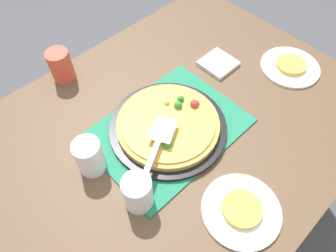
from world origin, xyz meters
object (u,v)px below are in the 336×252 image
object	(u,v)px
pizza_pan	(168,127)
pizza_server	(158,142)
pizza	(168,123)
served_slice_right	(291,64)
napkin_stack	(218,63)
plate_near_left	(241,210)
served_slice_left	(242,209)
cup_far	(138,193)
cup_corner	(61,66)
plate_far_right	(290,67)
cup_near	(90,157)

from	to	relation	value
pizza_pan	pizza_server	bearing A→B (deg)	28.75
pizza	served_slice_right	size ratio (longest dim) A/B	3.00
napkin_stack	plate_near_left	bearing A→B (deg)	47.06
served_slice_left	cup_far	world-z (taller)	cup_far
plate_near_left	cup_far	bearing A→B (deg)	-49.56
pizza	cup_corner	distance (m)	0.45
served_slice_left	cup_corner	bearing A→B (deg)	-84.99
pizza_pan	pizza_server	distance (m)	0.11
plate_far_right	cup_near	xyz separation A→B (m)	(0.79, -0.17, 0.06)
plate_far_right	plate_near_left	bearing A→B (deg)	21.05
pizza_pan	plate_far_right	xyz separation A→B (m)	(-0.53, 0.11, -0.01)
plate_far_right	cup_corner	distance (m)	0.85
plate_near_left	napkin_stack	world-z (taller)	napkin_stack
plate_far_right	cup_corner	bearing A→B (deg)	-40.35
pizza	served_slice_right	distance (m)	0.54
pizza	served_slice_left	xyz separation A→B (m)	(0.05, 0.34, -0.02)
served_slice_right	cup_corner	distance (m)	0.85
cup_near	cup_corner	xyz separation A→B (m)	(-0.14, -0.37, 0.00)
pizza_pan	pizza	world-z (taller)	pizza
served_slice_left	napkin_stack	xyz separation A→B (m)	(-0.39, -0.42, -0.01)
plate_near_left	served_slice_right	distance (m)	0.62
served_slice_left	napkin_stack	world-z (taller)	served_slice_left
cup_far	pizza_server	world-z (taller)	cup_far
cup_near	pizza_server	xyz separation A→B (m)	(-0.17, 0.10, 0.01)
pizza	cup_corner	world-z (taller)	cup_corner
plate_near_left	napkin_stack	distance (m)	0.58
served_slice_right	cup_far	bearing A→B (deg)	0.52
cup_far	napkin_stack	xyz separation A→B (m)	(-0.58, -0.21, -0.05)
plate_far_right	cup_near	distance (m)	0.81
pizza	served_slice_right	xyz separation A→B (m)	(-0.53, 0.11, -0.02)
cup_far	napkin_stack	world-z (taller)	cup_far
pizza	served_slice_left	size ratio (longest dim) A/B	3.00
served_slice_right	napkin_stack	bearing A→B (deg)	-47.30
cup_corner	pizza_server	distance (m)	0.48
cup_far	cup_near	bearing A→B (deg)	-81.23
cup_near	plate_far_right	bearing A→B (deg)	167.65
plate_near_left	plate_far_right	xyz separation A→B (m)	(-0.58, -0.22, 0.00)
cup_near	pizza_server	size ratio (longest dim) A/B	0.54
pizza	cup_far	bearing A→B (deg)	27.86
pizza	napkin_stack	size ratio (longest dim) A/B	2.75
plate_near_left	pizza_server	xyz separation A→B (m)	(0.04, -0.29, 0.07)
plate_far_right	served_slice_right	bearing A→B (deg)	0.00
pizza_pan	napkin_stack	distance (m)	0.36
plate_far_right	cup_far	distance (m)	0.76
plate_far_right	pizza_server	xyz separation A→B (m)	(0.62, -0.07, 0.07)
pizza_pan	served_slice_right	xyz separation A→B (m)	(-0.53, 0.11, 0.01)
served_slice_right	pizza	bearing A→B (deg)	-12.21
served_slice_left	napkin_stack	bearing A→B (deg)	-132.94
pizza_pan	served_slice_right	distance (m)	0.54
served_slice_left	pizza	bearing A→B (deg)	-97.89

